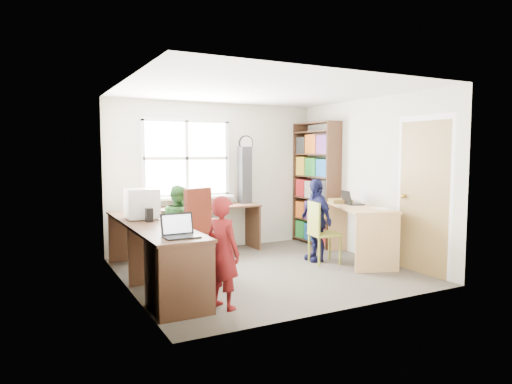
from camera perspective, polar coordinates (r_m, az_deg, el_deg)
room at (r=6.12m, az=0.75°, el=1.45°), size 3.64×3.44×2.44m
l_desk at (r=5.37m, az=-9.87°, el=-7.34°), size 2.38×2.95×0.75m
right_desk at (r=6.89m, az=12.98°, el=-3.56°), size 1.11×1.54×0.81m
bookshelf at (r=7.92m, az=7.48°, el=0.66°), size 0.30×1.02×2.10m
swivel_chair at (r=6.05m, az=-6.47°, el=-5.66°), size 0.66×0.66×1.12m
wooden_chair at (r=6.61m, az=8.06°, el=-4.73°), size 0.45×0.45×0.89m
crt_monitor at (r=5.95m, az=-14.06°, el=-1.42°), size 0.41×0.36×0.39m
laptop_left at (r=4.64m, az=-9.53°, el=-4.89°), size 0.35×0.29×0.23m
laptop_right at (r=7.02m, az=11.74°, el=-1.13°), size 0.33×0.37×0.22m
speaker_a at (r=5.70m, az=-13.20°, el=-2.82°), size 0.09×0.09×0.17m
speaker_b at (r=6.34m, az=-14.87°, el=-1.99°), size 0.10×0.10×0.19m
cd_tower at (r=7.57m, az=-1.41°, el=2.13°), size 0.19×0.17×0.94m
game_box at (r=7.21m, az=10.48°, el=-1.11°), size 0.40×0.40×0.06m
paper_a at (r=5.15m, az=-10.19°, el=-4.52°), size 0.24×0.33×0.00m
paper_b at (r=6.63m, az=15.40°, el=-1.99°), size 0.22×0.30×0.00m
potted_plant at (r=7.16m, az=-9.36°, el=-0.67°), size 0.19×0.17×0.30m
person_red at (r=4.69m, az=-4.14°, el=-7.54°), size 0.41×0.49×1.16m
person_green at (r=6.58m, az=-9.59°, el=-4.07°), size 0.55×0.64×1.13m
person_navy at (r=6.76m, az=7.49°, el=-3.47°), size 0.32×0.72×1.21m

